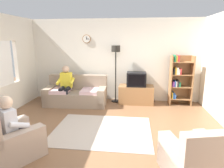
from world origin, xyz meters
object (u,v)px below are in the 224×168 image
armchair_near_window (10,142)px  person_on_couch (66,83)px  couch (76,94)px  armchair_near_bookshelf (195,161)px  floor_lamp (116,58)px  bookshelf (179,79)px  person_in_left_armchair (14,124)px  tv_stand (136,94)px  tv (136,79)px

armchair_near_window → person_on_couch: bearing=90.8°
couch → armchair_near_bookshelf: bearing=-49.0°
floor_lamp → armchair_near_window: floor_lamp is taller
floor_lamp → person_on_couch: size_ratio=1.49×
person_on_couch → floor_lamp: bearing=18.7°
couch → floor_lamp: floor_lamp is taller
bookshelf → armchair_near_bookshelf: bookshelf is taller
armchair_near_window → bookshelf: bearing=44.0°
floor_lamp → person_in_left_armchair: bearing=-113.3°
couch → bookshelf: bookshelf is taller
tv_stand → person_on_couch: (-2.20, -0.42, 0.41)m
armchair_near_window → armchair_near_bookshelf: same height
couch → floor_lamp: bearing=18.4°
person_in_left_armchair → couch: bearing=85.8°
armchair_near_window → tv: bearing=56.6°
tv → bookshelf: bearing=4.2°
person_in_left_armchair → person_on_couch: bearing=91.8°
tv → armchair_near_window: bearing=-123.4°
tv_stand → bookshelf: bearing=3.1°
armchair_near_window → person_in_left_armchair: person_in_left_armchair is taller
armchair_near_bookshelf → person_in_left_armchair: bearing=175.2°
armchair_near_window → person_on_couch: (-0.04, 2.88, 0.41)m
tv → person_on_couch: bearing=-169.9°
floor_lamp → person_on_couch: (-1.52, -0.52, -0.75)m
couch → armchair_near_bookshelf: same height
floor_lamp → tv: bearing=-10.4°
couch → person_on_couch: size_ratio=1.56×
tv → floor_lamp: bearing=169.6°
floor_lamp → armchair_near_window: size_ratio=1.58×
couch → person_in_left_armchair: person_in_left_armchair is taller
armchair_near_window → armchair_near_bookshelf: 3.01m
floor_lamp → armchair_near_bookshelf: bearing=-66.8°
armchair_near_window → couch: bearing=85.0°
tv_stand → tv: tv is taller
bookshelf → person_on_couch: (-3.53, -0.49, -0.12)m
couch → floor_lamp: (1.22, 0.41, 1.14)m
floor_lamp → armchair_near_bookshelf: (1.53, -3.57, -1.16)m
tv → armchair_near_window: size_ratio=0.51×
armchair_near_bookshelf → person_on_couch: person_on_couch is taller
bookshelf → armchair_near_window: size_ratio=1.34×
tv_stand → armchair_near_bookshelf: bearing=-76.2°
tv_stand → armchair_near_bookshelf: 3.57m
tv_stand → floor_lamp: floor_lamp is taller
armchair_near_window → person_in_left_armchair: bearing=56.8°
bookshelf → armchair_near_bookshelf: size_ratio=1.50×
bookshelf → person_in_left_armchair: 4.77m
tv_stand → person_in_left_armchair: 3.86m
bookshelf → armchair_near_bookshelf: (-0.48, -3.54, -0.53)m
armchair_near_window → person_in_left_armchair: size_ratio=1.05×
person_in_left_armchair → tv_stand: bearing=56.8°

